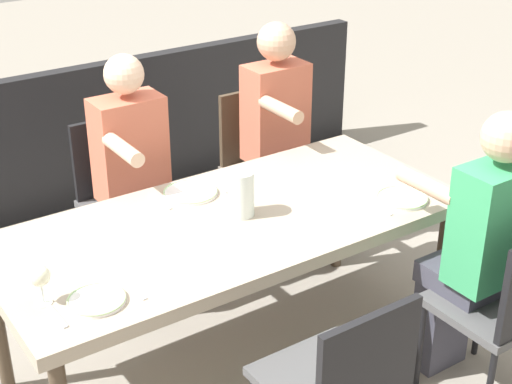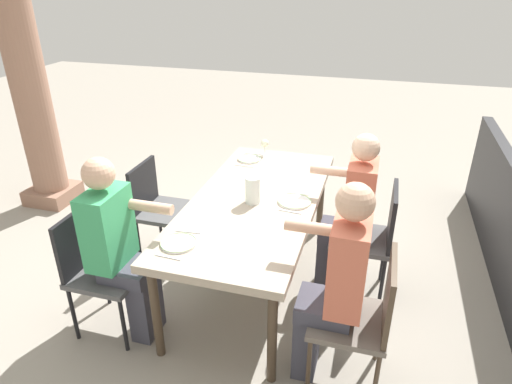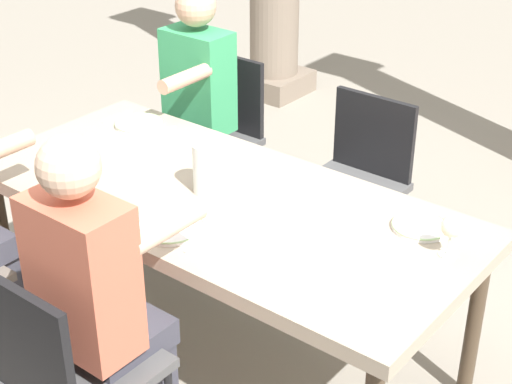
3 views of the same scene
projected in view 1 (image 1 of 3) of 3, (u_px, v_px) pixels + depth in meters
The scene contains 21 objects.
ground_plane at pixel (232, 358), 3.62m from camera, with size 16.00×16.00×0.00m, color gray.
dining_table at pixel (230, 231), 3.32m from camera, with size 2.03×0.91×0.75m.
chair_west_north at pixel (508, 303), 3.14m from camera, with size 0.44×0.44×0.88m.
chair_west_south at pixel (263, 158), 4.44m from camera, with size 0.44×0.44×0.89m.
chair_mid_north at pixel (342, 382), 2.70m from camera, with size 0.44×0.44×0.87m.
chair_mid_south at pixel (124, 193), 3.99m from camera, with size 0.44×0.44×0.91m.
diner_woman_green at pixel (137, 178), 3.78m from camera, with size 0.35×0.49×1.29m.
diner_man_white at pixel (477, 245), 3.20m from camera, with size 0.35×0.49×1.29m.
diner_guest_third at pixel (281, 136), 4.22m from camera, with size 0.35×0.49×1.32m.
patio_railing at pixel (67, 140), 4.84m from camera, with size 4.43×0.10×0.90m, color black.
plate_0 at pixel (402, 198), 3.44m from camera, with size 0.23×0.23×0.02m.
fork_0 at pixel (426, 191), 3.52m from camera, with size 0.02×0.17×0.01m, color silver.
spoon_0 at pixel (377, 208), 3.37m from camera, with size 0.02×0.17×0.01m, color silver.
plate_1 at pixel (190, 192), 3.50m from camera, with size 0.25×0.25×0.02m.
fork_1 at pixel (219, 185), 3.57m from camera, with size 0.02×0.17×0.01m, color silver.
spoon_1 at pixel (161, 202), 3.42m from camera, with size 0.02×0.17×0.01m, color silver.
plate_2 at pixel (97, 300), 2.73m from camera, with size 0.21×0.21×0.02m.
wine_glass_2 at pixel (40, 277), 2.68m from camera, with size 0.08×0.08×0.15m.
fork_2 at pixel (135, 288), 2.81m from camera, with size 0.02×0.17×0.01m, color silver.
spoon_2 at pixel (56, 315), 2.66m from camera, with size 0.02×0.17×0.01m, color silver.
water_pitcher at pixel (241, 196), 3.28m from camera, with size 0.11×0.11×0.20m.
Camera 1 is at (1.54, 2.46, 2.30)m, focal length 54.34 mm.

